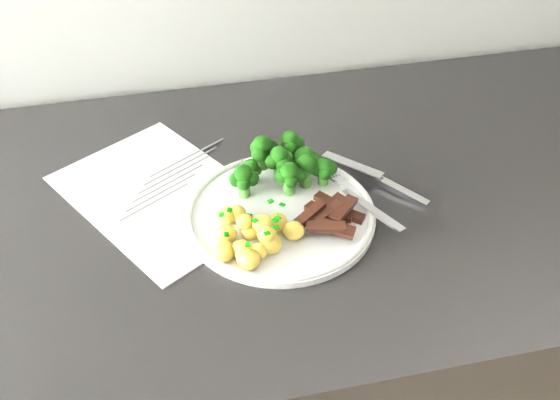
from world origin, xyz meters
name	(u,v)px	position (x,y,z in m)	size (l,w,h in m)	color
counter	(246,400)	(-0.04, 1.66, 0.46)	(2.45, 0.61, 0.92)	black
recipe_paper	(161,193)	(-0.13, 1.71, 0.92)	(0.32, 0.35, 0.00)	silver
plate	(280,213)	(0.02, 1.63, 0.93)	(0.25, 0.25, 0.01)	white
broccoli	(285,163)	(0.04, 1.69, 0.96)	(0.15, 0.09, 0.06)	#316420
potatoes	(252,236)	(-0.03, 1.58, 0.94)	(0.12, 0.11, 0.04)	gold
beef_strips	(330,215)	(0.08, 1.60, 0.94)	(0.11, 0.10, 0.03)	black
fork	(361,199)	(0.13, 1.62, 0.94)	(0.08, 0.16, 0.02)	silver
knife	(388,184)	(0.18, 1.66, 0.93)	(0.12, 0.14, 0.02)	silver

